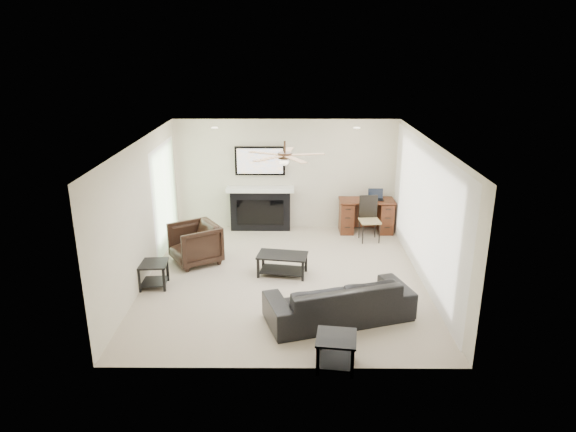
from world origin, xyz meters
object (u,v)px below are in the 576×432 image
coffee_table (282,265)px  desk (366,216)px  sofa (339,300)px  armchair (195,244)px  fireplace_unit (260,189)px

coffee_table → desk: desk is taller
sofa → armchair: (-2.60, 2.15, 0.07)m
armchair → desk: 3.95m
sofa → armchair: 3.37m
armchair → desk: bearing=84.3°
sofa → fireplace_unit: bearing=-87.7°
coffee_table → armchair: bearing=171.5°
coffee_table → desk: 2.94m
fireplace_unit → armchair: bearing=-121.6°
sofa → coffee_table: 1.84m
armchair → desk: size_ratio=0.71×
armchair → coffee_table: bearing=40.3°
armchair → fireplace_unit: 2.29m
coffee_table → fireplace_unit: size_ratio=0.47×
fireplace_unit → sofa: bearing=-70.4°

